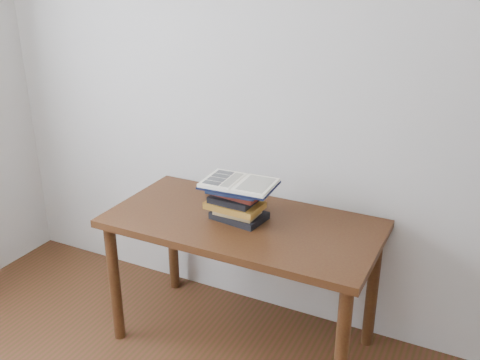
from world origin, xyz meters
The scene contains 3 objects.
desk centered at (0.00, 1.38, 0.62)m, with size 1.34×0.67×0.72m.
book_stack centered at (-0.03, 1.38, 0.81)m, with size 0.29×0.22×0.18m.
open_book centered at (-0.01, 1.37, 0.91)m, with size 0.35×0.25×0.03m.
Camera 1 is at (1.04, -0.73, 1.89)m, focal length 40.00 mm.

